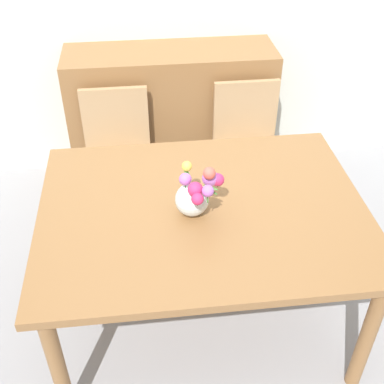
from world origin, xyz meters
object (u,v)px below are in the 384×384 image
(chair_right, at_px, (247,142))
(flower_vase, at_px, (195,194))
(dresser, at_px, (172,119))
(dining_table, at_px, (203,220))
(chair_left, at_px, (118,150))

(chair_right, bearing_deg, flower_vase, 64.55)
(chair_right, relative_size, dresser, 0.64)
(dresser, bearing_deg, dining_table, -88.19)
(chair_right, xyz_separation_m, flower_vase, (-0.46, -0.97, 0.36))
(dining_table, relative_size, chair_left, 1.71)
(dining_table, distance_m, chair_left, 1.03)
(chair_left, height_order, flower_vase, flower_vase)
(chair_left, bearing_deg, dresser, -133.28)
(dining_table, distance_m, flower_vase, 0.20)
(dresser, bearing_deg, chair_right, -40.97)
(chair_right, relative_size, flower_vase, 3.49)
(chair_right, distance_m, flower_vase, 1.13)
(chair_left, xyz_separation_m, chair_right, (0.84, 0.00, 0.00))
(chair_left, xyz_separation_m, dresser, (0.38, 0.40, -0.02))
(chair_right, height_order, flower_vase, flower_vase)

